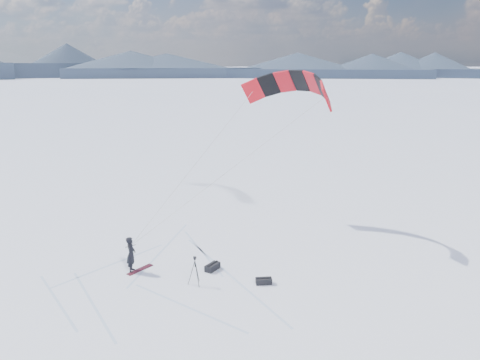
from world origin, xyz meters
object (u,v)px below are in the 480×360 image
snowboard (140,270)px  tripod (195,267)px  gear_bag_b (264,281)px  gear_bag_a (212,267)px  snowkiter (132,271)px

snowboard → tripod: 3.52m
gear_bag_b → snowboard: bearing=160.2°
gear_bag_a → gear_bag_b: (1.66, -2.48, -0.02)m
tripod → snowkiter: bearing=92.0°
snowboard → gear_bag_b: size_ratio=1.83×
snowkiter → gear_bag_b: snowkiter is taller
snowkiter → gear_bag_a: bearing=-92.7°
tripod → gear_bag_b: 3.38m
snowkiter → gear_bag_a: (3.78, -1.60, 0.17)m
snowkiter → gear_bag_b: size_ratio=2.19×
snowkiter → gear_bag_b: bearing=-106.6°
snowkiter → snowboard: snowkiter is taller
snowboard → tripod: size_ratio=1.09×
snowboard → tripod: bearing=-81.5°
snowkiter → tripod: bearing=-118.1°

